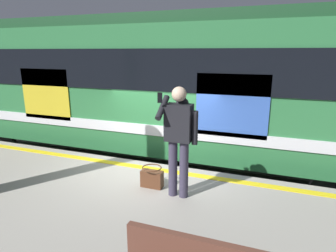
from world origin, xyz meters
The scene contains 7 objects.
ground_plane centered at (0.00, 0.00, 0.00)m, with size 24.24×24.24×0.00m, color #4C4742.
safety_line centered at (0.00, 0.30, 1.11)m, with size 13.03×0.16×0.01m, color yellow.
track_rail_near centered at (0.00, -1.36, 0.08)m, with size 17.28×0.08×0.16m, color slate.
track_rail_far centered at (0.00, -2.80, 0.08)m, with size 17.28×0.08×0.16m, color slate.
train_carriage centered at (0.85, -2.07, 2.54)m, with size 13.38×2.90×4.00m.
passenger centered at (-0.96, 1.12, 2.14)m, with size 0.57×0.55×1.74m.
handbag centered at (-0.45, 1.00, 1.28)m, with size 0.37×0.33×0.36m.
Camera 1 is at (-2.25, 5.08, 3.34)m, focal length 30.61 mm.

